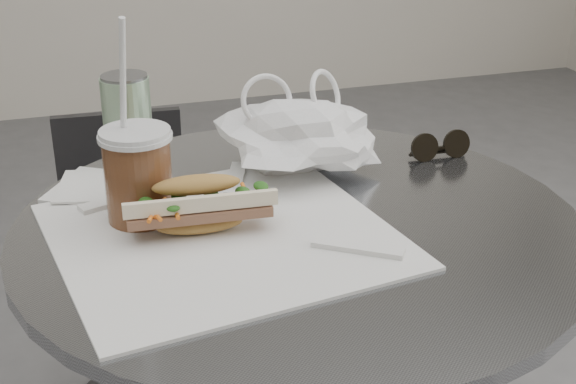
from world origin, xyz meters
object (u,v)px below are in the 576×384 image
object	(u,v)px
banh_mi	(198,206)
sunglasses	(440,148)
iced_coffee	(138,175)
drink_can	(128,120)
chair_far	(133,288)

from	to	relation	value
banh_mi	sunglasses	distance (m)	0.44
iced_coffee	sunglasses	world-z (taller)	iced_coffee
iced_coffee	drink_can	bearing A→B (deg)	86.51
drink_can	sunglasses	bearing A→B (deg)	-14.89
iced_coffee	banh_mi	bearing A→B (deg)	-41.95
chair_far	iced_coffee	size ratio (longest dim) A/B	2.38
chair_far	iced_coffee	world-z (taller)	iced_coffee
iced_coffee	chair_far	bearing A→B (deg)	87.26
chair_far	sunglasses	bearing A→B (deg)	136.32
iced_coffee	sunglasses	bearing A→B (deg)	10.03
chair_far	banh_mi	size ratio (longest dim) A/B	2.86
chair_far	drink_can	xyz separation A→B (m)	(-0.02, -0.37, 0.51)
banh_mi	sunglasses	xyz separation A→B (m)	(0.42, 0.14, -0.02)
sunglasses	drink_can	size ratio (longest dim) A/B	0.72
banh_mi	sunglasses	size ratio (longest dim) A/B	2.27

